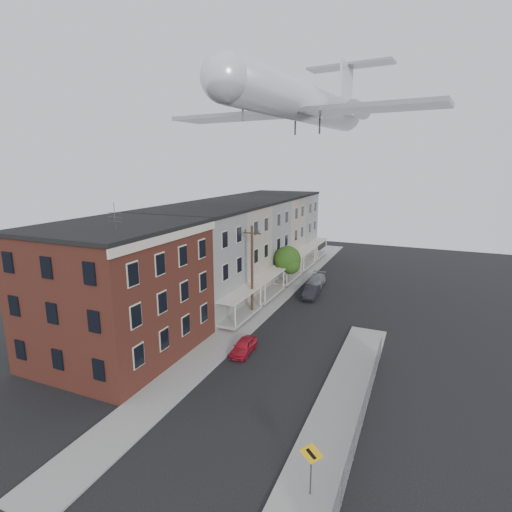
% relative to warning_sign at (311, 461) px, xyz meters
% --- Properties ---
extents(ground, '(120.00, 120.00, 0.00)m').
position_rel_warning_sign_xyz_m(ground, '(-5.60, 1.03, -1.88)').
color(ground, black).
rests_on(ground, ground).
extents(sidewalk_left, '(3.00, 62.00, 0.12)m').
position_rel_warning_sign_xyz_m(sidewalk_left, '(-11.10, 25.03, -1.82)').
color(sidewalk_left, gray).
rests_on(sidewalk_left, ground).
extents(sidewalk_right, '(3.00, 26.00, 0.12)m').
position_rel_warning_sign_xyz_m(sidewalk_right, '(-0.10, 7.03, -1.82)').
color(sidewalk_right, gray).
rests_on(sidewalk_right, ground).
extents(curb_left, '(0.15, 62.00, 0.14)m').
position_rel_warning_sign_xyz_m(curb_left, '(-9.65, 25.03, -1.81)').
color(curb_left, gray).
rests_on(curb_left, ground).
extents(curb_right, '(0.15, 26.00, 0.14)m').
position_rel_warning_sign_xyz_m(curb_right, '(-1.55, 7.03, -1.81)').
color(curb_right, gray).
rests_on(curb_right, ground).
extents(corner_building, '(10.31, 12.30, 12.15)m').
position_rel_warning_sign_xyz_m(corner_building, '(-17.60, 8.03, 3.28)').
color(corner_building, '#371811').
rests_on(corner_building, ground).
extents(row_house_a, '(11.98, 7.00, 10.30)m').
position_rel_warning_sign_xyz_m(row_house_a, '(-17.56, 17.53, 3.25)').
color(row_house_a, slate).
rests_on(row_house_a, ground).
extents(row_house_b, '(11.98, 7.00, 10.30)m').
position_rel_warning_sign_xyz_m(row_house_b, '(-17.56, 24.53, 3.25)').
color(row_house_b, gray).
rests_on(row_house_b, ground).
extents(row_house_c, '(11.98, 7.00, 10.30)m').
position_rel_warning_sign_xyz_m(row_house_c, '(-17.56, 31.53, 3.25)').
color(row_house_c, slate).
rests_on(row_house_c, ground).
extents(row_house_d, '(11.98, 7.00, 10.30)m').
position_rel_warning_sign_xyz_m(row_house_d, '(-17.56, 38.53, 3.25)').
color(row_house_d, gray).
rests_on(row_house_d, ground).
extents(row_house_e, '(11.98, 7.00, 10.30)m').
position_rel_warning_sign_xyz_m(row_house_e, '(-17.56, 45.53, 3.25)').
color(row_house_e, slate).
rests_on(row_house_e, ground).
extents(chainlink_fence, '(0.06, 18.06, 1.90)m').
position_rel_warning_sign_xyz_m(chainlink_fence, '(1.40, 6.03, -0.89)').
color(chainlink_fence, gray).
rests_on(chainlink_fence, ground).
extents(warning_sign, '(1.10, 0.11, 2.80)m').
position_rel_warning_sign_xyz_m(warning_sign, '(0.00, 0.00, 0.00)').
color(warning_sign, '#515156').
rests_on(warning_sign, ground).
extents(utility_pole, '(1.80, 0.26, 9.00)m').
position_rel_warning_sign_xyz_m(utility_pole, '(-11.20, 19.03, 2.79)').
color(utility_pole, black).
rests_on(utility_pole, ground).
extents(street_tree, '(3.22, 3.20, 5.20)m').
position_rel_warning_sign_xyz_m(street_tree, '(-10.87, 28.95, 1.57)').
color(street_tree, black).
rests_on(street_tree, ground).
extents(car_near, '(1.57, 3.48, 1.16)m').
position_rel_warning_sign_xyz_m(car_near, '(-8.65, 11.55, -1.30)').
color(car_near, '#B11627').
rests_on(car_near, ground).
extents(car_mid, '(1.75, 4.22, 1.36)m').
position_rel_warning_sign_xyz_m(car_mid, '(-7.40, 26.88, -1.20)').
color(car_mid, black).
rests_on(car_mid, ground).
extents(car_far, '(2.22, 4.78, 1.35)m').
position_rel_warning_sign_xyz_m(car_far, '(-8.02, 31.38, -1.21)').
color(car_far, slate).
rests_on(car_far, ground).
extents(airplane, '(27.11, 30.96, 8.91)m').
position_rel_warning_sign_xyz_m(airplane, '(-8.19, 25.56, 18.63)').
color(airplane, silver).
rests_on(airplane, ground).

